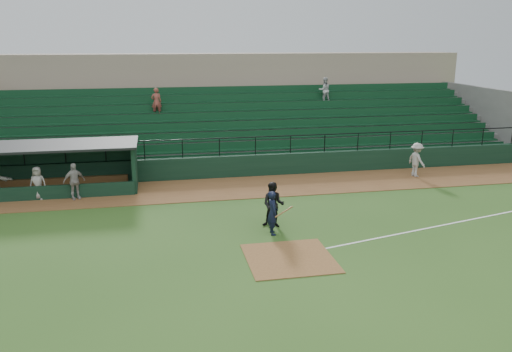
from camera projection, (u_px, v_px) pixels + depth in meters
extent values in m
plane|color=#2A4E19|center=(282.00, 247.00, 18.66)|extent=(90.00, 90.00, 0.00)
cube|color=brown|center=(245.00, 187.00, 26.24)|extent=(40.00, 4.00, 0.03)
cube|color=brown|center=(289.00, 258.00, 17.71)|extent=(3.00, 3.00, 0.03)
cube|color=white|center=(461.00, 222.00, 21.30)|extent=(17.49, 4.44, 0.01)
cube|color=black|center=(238.00, 166.00, 28.17)|extent=(36.00, 0.35, 1.20)
cylinder|color=black|center=(237.00, 138.00, 27.76)|extent=(36.00, 0.06, 0.06)
cube|color=slate|center=(225.00, 130.00, 32.51)|extent=(36.00, 9.00, 3.60)
cube|color=#103B1F|center=(226.00, 124.00, 31.92)|extent=(34.56, 8.00, 4.05)
cube|color=slate|center=(478.00, 117.00, 35.86)|extent=(0.35, 9.50, 4.20)
cube|color=gray|center=(213.00, 97.00, 38.30)|extent=(38.00, 3.00, 6.40)
cube|color=slate|center=(216.00, 93.00, 36.28)|extent=(36.00, 2.00, 0.20)
imported|color=silver|center=(325.00, 90.00, 34.98)|extent=(0.84, 0.66, 1.73)
imported|color=#984337|center=(156.00, 102.00, 32.01)|extent=(0.64, 0.42, 1.77)
cube|color=black|center=(52.00, 164.00, 26.39)|extent=(8.50, 0.20, 2.30)
cube|color=black|center=(135.00, 166.00, 25.96)|extent=(0.20, 2.60, 2.30)
cube|color=black|center=(44.00, 146.00, 24.84)|extent=(8.90, 3.20, 0.12)
cube|color=olive|center=(52.00, 182.00, 26.24)|extent=(7.65, 0.40, 0.50)
cube|color=black|center=(43.00, 193.00, 24.09)|extent=(8.50, 0.12, 0.70)
imported|color=black|center=(273.00, 213.00, 19.75)|extent=(0.42, 0.64, 1.75)
cylinder|color=olive|center=(284.00, 212.00, 19.61)|extent=(0.79, 0.34, 0.35)
imported|color=black|center=(273.00, 205.00, 20.52)|extent=(1.11, 1.00, 1.86)
imported|color=#A8A39D|center=(417.00, 160.00, 28.05)|extent=(0.94, 1.33, 1.88)
imported|color=#AAA39F|center=(74.00, 181.00, 24.03)|extent=(1.11, 0.85, 1.75)
imported|color=#A09B96|center=(38.00, 183.00, 24.06)|extent=(0.83, 0.61, 1.57)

